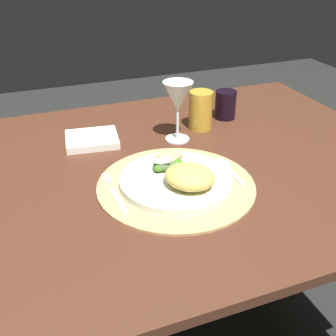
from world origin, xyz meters
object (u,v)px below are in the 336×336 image
(dining_table, at_px, (137,212))
(amber_tumbler, at_px, (201,110))
(spoon, at_px, (226,166))
(dark_tumbler, at_px, (225,105))
(napkin, at_px, (92,139))
(dinner_plate, at_px, (176,181))
(wine_glass, at_px, (178,99))
(fork, at_px, (115,195))

(dining_table, bearing_deg, amber_tumbler, 33.80)
(spoon, xyz_separation_m, dark_tumbler, (0.15, 0.29, 0.03))
(dining_table, bearing_deg, napkin, 109.61)
(dinner_plate, bearing_deg, napkin, 114.46)
(napkin, height_order, dark_tumbler, dark_tumbler)
(dinner_plate, distance_m, amber_tumbler, 0.33)
(spoon, distance_m, dark_tumbler, 0.32)
(wine_glass, bearing_deg, dark_tumbler, 25.28)
(napkin, height_order, amber_tumbler, amber_tumbler)
(napkin, relative_size, amber_tumbler, 1.25)
(napkin, relative_size, dark_tumbler, 1.62)
(spoon, bearing_deg, dark_tumbler, 62.90)
(napkin, bearing_deg, fork, -91.72)
(spoon, distance_m, wine_glass, 0.23)
(wine_glass, bearing_deg, fork, -136.68)
(dining_table, relative_size, dinner_plate, 5.65)
(dining_table, relative_size, wine_glass, 8.69)
(fork, distance_m, amber_tumbler, 0.42)
(dining_table, height_order, fork, fork)
(dinner_plate, relative_size, amber_tumbler, 2.29)
(amber_tumbler, distance_m, dark_tumbler, 0.11)
(dinner_plate, xyz_separation_m, dark_tumbler, (0.29, 0.31, 0.03))
(dark_tumbler, bearing_deg, spoon, -117.10)
(spoon, relative_size, napkin, 0.95)
(amber_tumbler, bearing_deg, napkin, 177.14)
(fork, relative_size, spoon, 1.28)
(spoon, height_order, napkin, napkin)
(wine_glass, height_order, amber_tumbler, wine_glass)
(wine_glass, xyz_separation_m, dark_tumbler, (0.19, 0.09, -0.08))
(dinner_plate, height_order, dark_tumbler, dark_tumbler)
(spoon, bearing_deg, wine_glass, 103.67)
(spoon, bearing_deg, fork, -175.21)
(spoon, xyz_separation_m, wine_glass, (-0.05, 0.19, 0.11))
(dining_table, xyz_separation_m, napkin, (-0.06, 0.18, 0.14))
(fork, xyz_separation_m, wine_glass, (0.23, 0.22, 0.11))
(dining_table, relative_size, amber_tumbler, 12.92)
(dinner_plate, xyz_separation_m, wine_glass, (0.09, 0.22, 0.10))
(dining_table, bearing_deg, dinner_plate, -57.86)
(spoon, distance_m, amber_tumbler, 0.25)
(spoon, height_order, dark_tumbler, dark_tumbler)
(dinner_plate, height_order, fork, dinner_plate)
(dining_table, distance_m, spoon, 0.26)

